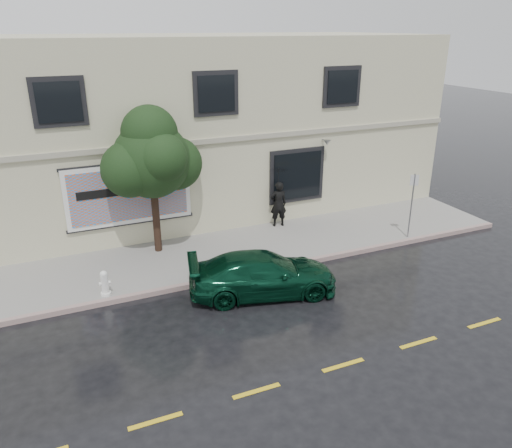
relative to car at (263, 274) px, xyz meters
name	(u,v)px	position (x,y,z in m)	size (l,w,h in m)	color
ground	(277,296)	(0.32, -0.32, -0.62)	(90.00, 90.00, 0.00)	black
sidewalk	(237,250)	(0.32, 2.93, -0.55)	(20.00, 3.50, 0.15)	gray
curb	(257,272)	(0.32, 1.18, -0.55)	(20.00, 0.18, 0.16)	gray
road_marking	(343,365)	(0.32, -3.82, -0.62)	(19.00, 0.12, 0.01)	gold
building	(185,124)	(0.32, 8.68, 2.88)	(20.00, 8.12, 7.00)	#BAB696
billboard	(129,194)	(-2.88, 4.60, 1.43)	(4.30, 0.16, 2.20)	white
car	(263,274)	(0.00, 0.00, 0.00)	(1.89, 4.28, 1.25)	#083220
pedestrian	(278,204)	(2.57, 4.28, 0.40)	(0.64, 0.42, 1.76)	black
umbrella	(279,174)	(2.57, 4.28, 1.60)	(0.86, 0.86, 0.64)	black
street_tree	(152,160)	(-2.19, 3.88, 2.70)	(2.48, 2.48, 4.43)	#331F17
fire_hydrant	(105,283)	(-4.28, 1.48, -0.11)	(0.31, 0.29, 0.76)	white
sign_pole	(412,199)	(6.43, 1.38, 0.97)	(0.28, 0.14, 2.39)	gray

